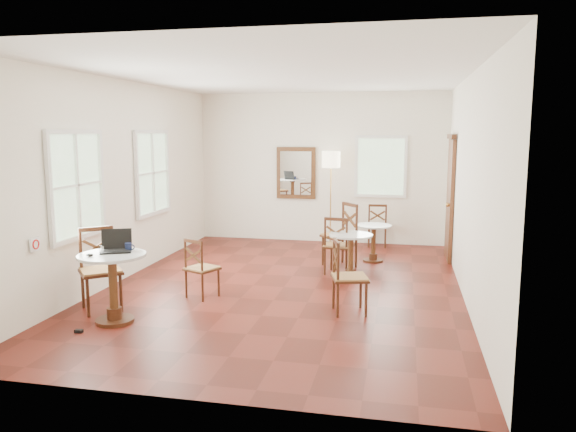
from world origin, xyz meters
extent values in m
plane|color=#55160E|center=(0.00, 0.00, 0.00)|extent=(7.00, 7.00, 0.00)
cube|color=white|center=(0.00, 3.50, 1.50)|extent=(5.00, 0.02, 3.00)
cube|color=white|center=(0.00, -3.50, 1.50)|extent=(5.00, 0.02, 3.00)
cube|color=white|center=(-2.50, 0.00, 1.50)|extent=(0.02, 7.00, 3.00)
cube|color=white|center=(2.50, 0.00, 1.50)|extent=(0.02, 7.00, 3.00)
cube|color=white|center=(0.00, 0.00, 3.00)|extent=(5.00, 7.00, 0.02)
cube|color=brown|center=(2.46, 2.40, 1.05)|extent=(0.06, 0.90, 2.10)
cube|color=#432110|center=(2.44, 2.40, 2.15)|extent=(0.08, 1.02, 0.08)
sphere|color=#BF8C3F|center=(2.40, 2.08, 1.00)|extent=(0.07, 0.07, 0.07)
cube|color=#553016|center=(-0.50, 3.46, 1.40)|extent=(0.80, 0.05, 1.05)
cube|color=white|center=(-0.50, 3.43, 1.40)|extent=(0.64, 0.02, 0.88)
cube|color=white|center=(-2.47, -2.10, 0.95)|extent=(0.02, 0.16, 0.16)
torus|color=red|center=(-2.46, -2.10, 0.95)|extent=(0.02, 0.12, 0.12)
cube|color=white|center=(-2.47, -1.20, 1.55)|extent=(0.06, 1.22, 1.42)
cube|color=white|center=(-2.47, 1.00, 1.55)|extent=(0.06, 1.22, 1.42)
cube|color=white|center=(1.20, 3.47, 1.55)|extent=(1.02, 0.06, 1.22)
cylinder|color=#432110|center=(-1.64, -1.87, 0.02)|extent=(0.45, 0.45, 0.04)
cylinder|color=#432110|center=(-1.64, -1.87, 0.11)|extent=(0.18, 0.18, 0.13)
cylinder|color=#553016|center=(-1.64, -1.87, 0.45)|extent=(0.10, 0.10, 0.67)
cylinder|color=#432110|center=(-1.64, -1.87, 0.76)|extent=(0.16, 0.16, 0.07)
cylinder|color=silver|center=(-1.64, -1.87, 0.81)|extent=(0.78, 0.78, 0.03)
cylinder|color=#432110|center=(0.90, 0.66, 0.02)|extent=(0.38, 0.38, 0.04)
cylinder|color=#432110|center=(0.90, 0.66, 0.09)|extent=(0.15, 0.15, 0.11)
cylinder|color=#553016|center=(0.90, 0.66, 0.38)|extent=(0.08, 0.08, 0.57)
cylinder|color=#432110|center=(0.90, 0.66, 0.64)|extent=(0.13, 0.13, 0.06)
cylinder|color=silver|center=(0.90, 0.66, 0.68)|extent=(0.66, 0.66, 0.03)
cylinder|color=#432110|center=(1.17, 1.90, 0.02)|extent=(0.35, 0.35, 0.03)
cylinder|color=#432110|center=(1.17, 1.90, 0.09)|extent=(0.14, 0.14, 0.10)
cylinder|color=#553016|center=(1.17, 1.90, 0.35)|extent=(0.08, 0.08, 0.52)
cylinder|color=#432110|center=(1.17, 1.90, 0.59)|extent=(0.12, 0.12, 0.05)
cylinder|color=silver|center=(1.17, 1.90, 0.63)|extent=(0.61, 0.61, 0.03)
cylinder|color=#432110|center=(-0.78, -0.62, 0.19)|extent=(0.03, 0.03, 0.39)
cylinder|color=#432110|center=(-0.90, -0.90, 0.19)|extent=(0.03, 0.03, 0.39)
cylinder|color=#432110|center=(-1.06, -0.49, 0.19)|extent=(0.03, 0.03, 0.39)
cylinder|color=#432110|center=(-1.18, -0.78, 0.19)|extent=(0.03, 0.03, 0.39)
cube|color=#432110|center=(-0.98, -0.70, 0.39)|extent=(0.50, 0.50, 0.03)
cube|color=#9F7040|center=(-0.98, -0.70, 0.40)|extent=(0.48, 0.48, 0.03)
cylinder|color=#432110|center=(-0.90, -0.90, 0.60)|extent=(0.03, 0.03, 0.43)
cylinder|color=#432110|center=(-1.18, -0.78, 0.60)|extent=(0.03, 0.03, 0.43)
cube|color=#432110|center=(-1.04, -0.84, 0.80)|extent=(0.31, 0.16, 0.04)
cube|color=#553016|center=(-1.04, -0.84, 0.61)|extent=(0.26, 0.13, 0.19)
cube|color=#553016|center=(-1.04, -0.84, 0.61)|extent=(0.26, 0.13, 0.19)
cylinder|color=#432110|center=(-2.04, -1.77, 0.24)|extent=(0.04, 0.04, 0.49)
cylinder|color=#432110|center=(-2.30, -1.47, 0.24)|extent=(0.04, 0.04, 0.49)
cylinder|color=#432110|center=(-1.74, -1.51, 0.24)|extent=(0.04, 0.04, 0.49)
cylinder|color=#432110|center=(-2.00, -1.22, 0.24)|extent=(0.04, 0.04, 0.49)
cube|color=#432110|center=(-2.02, -1.49, 0.50)|extent=(0.68, 0.68, 0.03)
cube|color=#9F7040|center=(-2.02, -1.49, 0.51)|extent=(0.64, 0.64, 0.04)
cylinder|color=#432110|center=(-2.30, -1.47, 0.76)|extent=(0.04, 0.04, 0.54)
cylinder|color=#432110|center=(-2.00, -1.22, 0.76)|extent=(0.04, 0.04, 0.54)
cube|color=#432110|center=(-2.15, -1.34, 1.01)|extent=(0.34, 0.30, 0.05)
cube|color=#553016|center=(-2.15, -1.34, 0.77)|extent=(0.29, 0.25, 0.24)
cube|color=#553016|center=(-2.15, -1.34, 0.77)|extent=(0.29, 0.25, 0.24)
cylinder|color=#432110|center=(0.88, 1.10, 0.22)|extent=(0.03, 0.03, 0.43)
cylinder|color=#432110|center=(0.82, 0.76, 0.22)|extent=(0.03, 0.03, 0.43)
cylinder|color=#432110|center=(0.54, 1.16, 0.22)|extent=(0.03, 0.03, 0.43)
cylinder|color=#432110|center=(0.48, 0.82, 0.22)|extent=(0.03, 0.03, 0.43)
cube|color=#432110|center=(0.68, 0.96, 0.44)|extent=(0.49, 0.49, 0.03)
cube|color=#9F7040|center=(0.68, 0.96, 0.45)|extent=(0.47, 0.47, 0.04)
cylinder|color=#432110|center=(0.82, 0.76, 0.68)|extent=(0.03, 0.03, 0.48)
cylinder|color=#432110|center=(0.48, 0.82, 0.68)|extent=(0.03, 0.03, 0.48)
cube|color=#432110|center=(0.65, 0.79, 0.90)|extent=(0.37, 0.09, 0.05)
cube|color=#553016|center=(0.65, 0.79, 0.68)|extent=(0.31, 0.08, 0.21)
cube|color=#553016|center=(0.65, 0.79, 0.68)|extent=(0.31, 0.08, 0.21)
cylinder|color=#432110|center=(1.26, -1.07, 0.22)|extent=(0.03, 0.03, 0.43)
cylinder|color=#432110|center=(0.92, -1.16, 0.22)|extent=(0.03, 0.03, 0.43)
cylinder|color=#432110|center=(1.16, -0.73, 0.22)|extent=(0.03, 0.03, 0.43)
cylinder|color=#432110|center=(0.83, -0.82, 0.22)|extent=(0.03, 0.03, 0.43)
cube|color=#432110|center=(1.04, -0.94, 0.44)|extent=(0.52, 0.52, 0.03)
cube|color=#9F7040|center=(1.04, -0.94, 0.45)|extent=(0.50, 0.50, 0.04)
cylinder|color=#432110|center=(0.92, -1.16, 0.68)|extent=(0.03, 0.03, 0.48)
cylinder|color=#432110|center=(0.83, -0.82, 0.68)|extent=(0.03, 0.03, 0.48)
cube|color=#432110|center=(0.88, -0.99, 0.90)|extent=(0.13, 0.36, 0.05)
cube|color=#553016|center=(0.88, -0.99, 0.69)|extent=(0.11, 0.31, 0.21)
cube|color=#553016|center=(0.88, -0.99, 0.69)|extent=(0.11, 0.31, 0.21)
cylinder|color=#432110|center=(1.33, 3.40, 0.20)|extent=(0.03, 0.03, 0.40)
cylinder|color=#432110|center=(1.34, 3.08, 0.20)|extent=(0.03, 0.03, 0.40)
cylinder|color=#432110|center=(1.01, 3.39, 0.20)|extent=(0.03, 0.03, 0.40)
cylinder|color=#432110|center=(1.02, 3.07, 0.20)|extent=(0.03, 0.03, 0.40)
cube|color=#432110|center=(1.17, 3.23, 0.41)|extent=(0.41, 0.41, 0.03)
cube|color=#9F7040|center=(1.17, 3.23, 0.42)|extent=(0.39, 0.39, 0.04)
cylinder|color=#432110|center=(1.34, 3.08, 0.62)|extent=(0.03, 0.03, 0.45)
cylinder|color=#432110|center=(1.02, 3.07, 0.62)|extent=(0.03, 0.03, 0.45)
cube|color=#432110|center=(1.18, 3.07, 0.83)|extent=(0.34, 0.05, 0.04)
cube|color=#553016|center=(1.18, 3.07, 0.63)|extent=(0.29, 0.03, 0.20)
cube|color=#553016|center=(1.18, 3.07, 0.63)|extent=(0.29, 0.03, 0.20)
cylinder|color=#432110|center=(0.36, 1.45, 0.25)|extent=(0.04, 0.04, 0.50)
cylinder|color=#432110|center=(0.66, 1.71, 0.25)|extent=(0.04, 0.04, 0.50)
cylinder|color=#432110|center=(0.62, 1.15, 0.25)|extent=(0.04, 0.04, 0.50)
cylinder|color=#432110|center=(0.92, 1.41, 0.25)|extent=(0.04, 0.04, 0.50)
cube|color=#432110|center=(0.64, 1.43, 0.50)|extent=(0.69, 0.69, 0.03)
cube|color=#9F7040|center=(0.64, 1.43, 0.52)|extent=(0.66, 0.66, 0.04)
cylinder|color=#432110|center=(0.66, 1.71, 0.77)|extent=(0.04, 0.04, 0.55)
cylinder|color=#432110|center=(0.92, 1.41, 0.77)|extent=(0.04, 0.04, 0.55)
cube|color=#432110|center=(0.79, 1.56, 1.03)|extent=(0.30, 0.35, 0.06)
cube|color=#553016|center=(0.79, 1.56, 0.79)|extent=(0.25, 0.29, 0.24)
cube|color=#553016|center=(0.79, 1.56, 0.79)|extent=(0.25, 0.29, 0.24)
cylinder|color=#BF8C3F|center=(0.26, 3.15, 0.02)|extent=(0.30, 0.30, 0.03)
cylinder|color=#BF8C3F|center=(0.26, 3.15, 0.85)|extent=(0.03, 0.03, 1.70)
cylinder|color=beige|center=(0.26, 3.15, 1.70)|extent=(0.36, 0.36, 0.32)
cube|color=black|center=(-1.64, -1.76, 0.84)|extent=(0.42, 0.38, 0.02)
cube|color=black|center=(-1.64, -1.76, 0.85)|extent=(0.32, 0.25, 0.00)
cube|color=black|center=(-1.69, -1.64, 0.96)|extent=(0.35, 0.21, 0.24)
cube|color=silver|center=(-1.69, -1.64, 0.96)|extent=(0.30, 0.18, 0.20)
ellipsoid|color=black|center=(-1.82, -2.04, 0.84)|extent=(0.10, 0.07, 0.03)
cylinder|color=#101837|center=(-1.53, -1.68, 0.87)|extent=(0.08, 0.08, 0.10)
torus|color=#101837|center=(-1.48, -1.68, 0.87)|extent=(0.07, 0.01, 0.07)
cylinder|color=white|center=(-1.77, -1.87, 0.87)|extent=(0.06, 0.06, 0.09)
cube|color=black|center=(-1.86, -2.27, 0.02)|extent=(0.09, 0.05, 0.03)
camera|label=1|loc=(1.67, -7.60, 2.23)|focal=34.54mm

